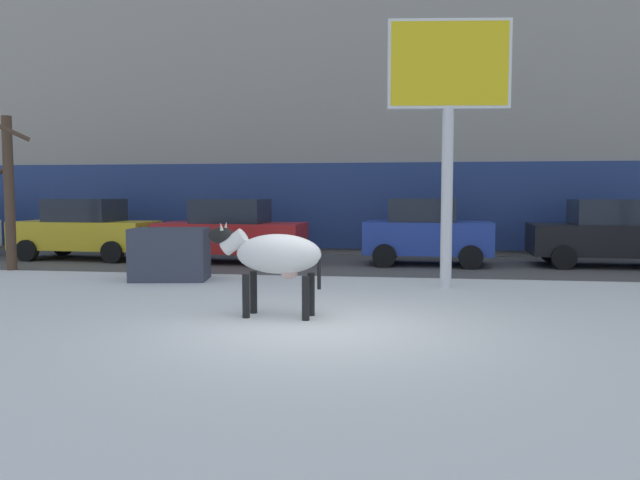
{
  "coord_description": "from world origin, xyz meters",
  "views": [
    {
      "loc": [
        1.26,
        -8.85,
        1.97
      ],
      "look_at": [
        -0.39,
        2.67,
        1.1
      ],
      "focal_mm": 34.13,
      "sensor_mm": 36.0,
      "label": 1
    }
  ],
  "objects_px": {
    "cow_holstein": "(276,255)",
    "bare_tree_right_lot": "(7,188)",
    "pedestrian_near_billboard": "(281,226)",
    "dumpster": "(170,254)",
    "billboard": "(449,81)",
    "pedestrian_by_cars": "(175,226)",
    "car_blue_hatchback": "(426,232)",
    "car_yellow_sedan": "(85,230)",
    "car_red_sedan": "(231,232)",
    "car_black_sedan": "(610,234)"
  },
  "relations": [
    {
      "from": "billboard",
      "to": "bare_tree_right_lot",
      "type": "height_order",
      "value": "billboard"
    },
    {
      "from": "car_blue_hatchback",
      "to": "bare_tree_right_lot",
      "type": "xyz_separation_m",
      "value": [
        -10.81,
        -2.75,
        1.23
      ]
    },
    {
      "from": "billboard",
      "to": "car_red_sedan",
      "type": "relative_size",
      "value": 1.3
    },
    {
      "from": "cow_holstein",
      "to": "car_red_sedan",
      "type": "bearing_deg",
      "value": 111.56
    },
    {
      "from": "billboard",
      "to": "pedestrian_near_billboard",
      "type": "bearing_deg",
      "value": 124.37
    },
    {
      "from": "cow_holstein",
      "to": "billboard",
      "type": "relative_size",
      "value": 0.34
    },
    {
      "from": "cow_holstein",
      "to": "car_red_sedan",
      "type": "relative_size",
      "value": 0.45
    },
    {
      "from": "car_yellow_sedan",
      "to": "dumpster",
      "type": "bearing_deg",
      "value": -42.66
    },
    {
      "from": "billboard",
      "to": "bare_tree_right_lot",
      "type": "bearing_deg",
      "value": 172.37
    },
    {
      "from": "dumpster",
      "to": "pedestrian_near_billboard",
      "type": "bearing_deg",
      "value": 81.12
    },
    {
      "from": "car_yellow_sedan",
      "to": "pedestrian_by_cars",
      "type": "relative_size",
      "value": 2.47
    },
    {
      "from": "car_yellow_sedan",
      "to": "car_black_sedan",
      "type": "relative_size",
      "value": 1.0
    },
    {
      "from": "cow_holstein",
      "to": "car_yellow_sedan",
      "type": "bearing_deg",
      "value": 134.46
    },
    {
      "from": "car_yellow_sedan",
      "to": "pedestrian_by_cars",
      "type": "bearing_deg",
      "value": 63.24
    },
    {
      "from": "car_black_sedan",
      "to": "bare_tree_right_lot",
      "type": "distance_m",
      "value": 16.09
    },
    {
      "from": "cow_holstein",
      "to": "bare_tree_right_lot",
      "type": "xyz_separation_m",
      "value": [
        -8.18,
        4.95,
        1.15
      ]
    },
    {
      "from": "billboard",
      "to": "car_blue_hatchback",
      "type": "distance_m",
      "value": 5.43
    },
    {
      "from": "pedestrian_near_billboard",
      "to": "cow_holstein",
      "type": "bearing_deg",
      "value": -78.64
    },
    {
      "from": "car_blue_hatchback",
      "to": "pedestrian_by_cars",
      "type": "xyz_separation_m",
      "value": [
        -8.64,
        3.25,
        -0.05
      ]
    },
    {
      "from": "cow_holstein",
      "to": "car_blue_hatchback",
      "type": "bearing_deg",
      "value": 71.13
    },
    {
      "from": "billboard",
      "to": "car_blue_hatchback",
      "type": "xyz_separation_m",
      "value": [
        -0.28,
        4.24,
        -3.39
      ]
    },
    {
      "from": "car_black_sedan",
      "to": "car_red_sedan",
      "type": "bearing_deg",
      "value": -177.18
    },
    {
      "from": "car_red_sedan",
      "to": "dumpster",
      "type": "distance_m",
      "value": 3.64
    },
    {
      "from": "billboard",
      "to": "bare_tree_right_lot",
      "type": "distance_m",
      "value": 11.4
    },
    {
      "from": "pedestrian_near_billboard",
      "to": "dumpster",
      "type": "distance_m",
      "value": 7.24
    },
    {
      "from": "pedestrian_by_cars",
      "to": "bare_tree_right_lot",
      "type": "relative_size",
      "value": 0.43
    },
    {
      "from": "car_yellow_sedan",
      "to": "dumpster",
      "type": "relative_size",
      "value": 2.51
    },
    {
      "from": "bare_tree_right_lot",
      "to": "dumpster",
      "type": "height_order",
      "value": "bare_tree_right_lot"
    },
    {
      "from": "car_black_sedan",
      "to": "bare_tree_right_lot",
      "type": "bearing_deg",
      "value": -169.34
    },
    {
      "from": "car_yellow_sedan",
      "to": "bare_tree_right_lot",
      "type": "height_order",
      "value": "bare_tree_right_lot"
    },
    {
      "from": "bare_tree_right_lot",
      "to": "car_blue_hatchback",
      "type": "bearing_deg",
      "value": 14.28
    },
    {
      "from": "bare_tree_right_lot",
      "to": "car_yellow_sedan",
      "type": "bearing_deg",
      "value": 78.74
    },
    {
      "from": "car_red_sedan",
      "to": "car_yellow_sedan",
      "type": "bearing_deg",
      "value": 175.62
    },
    {
      "from": "billboard",
      "to": "dumpster",
      "type": "xyz_separation_m",
      "value": [
        -6.23,
        0.33,
        -3.71
      ]
    },
    {
      "from": "cow_holstein",
      "to": "pedestrian_by_cars",
      "type": "relative_size",
      "value": 1.11
    },
    {
      "from": "pedestrian_by_cars",
      "to": "dumpster",
      "type": "relative_size",
      "value": 1.02
    },
    {
      "from": "car_blue_hatchback",
      "to": "pedestrian_near_billboard",
      "type": "bearing_deg",
      "value": 146.12
    },
    {
      "from": "cow_holstein",
      "to": "bare_tree_right_lot",
      "type": "distance_m",
      "value": 9.63
    },
    {
      "from": "pedestrian_by_cars",
      "to": "bare_tree_right_lot",
      "type": "bearing_deg",
      "value": -109.87
    },
    {
      "from": "pedestrian_near_billboard",
      "to": "pedestrian_by_cars",
      "type": "xyz_separation_m",
      "value": [
        -3.81,
        0.0,
        0.0
      ]
    },
    {
      "from": "car_black_sedan",
      "to": "pedestrian_by_cars",
      "type": "xyz_separation_m",
      "value": [
        -13.6,
        3.03,
        -0.03
      ]
    },
    {
      "from": "car_blue_hatchback",
      "to": "pedestrian_near_billboard",
      "type": "relative_size",
      "value": 2.06
    },
    {
      "from": "car_yellow_sedan",
      "to": "car_red_sedan",
      "type": "height_order",
      "value": "same"
    },
    {
      "from": "pedestrian_near_billboard",
      "to": "bare_tree_right_lot",
      "type": "height_order",
      "value": "bare_tree_right_lot"
    },
    {
      "from": "cow_holstein",
      "to": "car_blue_hatchback",
      "type": "xyz_separation_m",
      "value": [
        2.63,
        7.7,
        -0.07
      ]
    },
    {
      "from": "billboard",
      "to": "bare_tree_right_lot",
      "type": "relative_size",
      "value": 1.39
    },
    {
      "from": "pedestrian_near_billboard",
      "to": "dumpster",
      "type": "relative_size",
      "value": 1.02
    },
    {
      "from": "pedestrian_by_cars",
      "to": "dumpster",
      "type": "distance_m",
      "value": 7.64
    },
    {
      "from": "car_yellow_sedan",
      "to": "car_blue_hatchback",
      "type": "height_order",
      "value": "car_blue_hatchback"
    },
    {
      "from": "car_yellow_sedan",
      "to": "car_black_sedan",
      "type": "distance_m",
      "value": 15.2
    }
  ]
}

